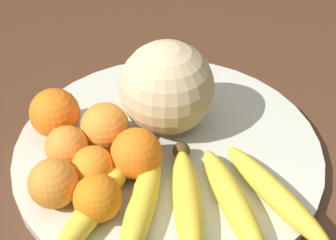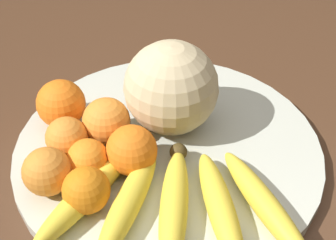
{
  "view_description": "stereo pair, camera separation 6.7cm",
  "coord_description": "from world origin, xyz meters",
  "px_view_note": "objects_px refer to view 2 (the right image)",
  "views": [
    {
      "loc": [
        0.13,
        0.54,
        1.29
      ],
      "look_at": [
        0.02,
        0.05,
        0.85
      ],
      "focal_mm": 50.0,
      "sensor_mm": 36.0,
      "label": 1
    },
    {
      "loc": [
        0.06,
        0.55,
        1.29
      ],
      "look_at": [
        0.02,
        0.05,
        0.85
      ],
      "focal_mm": 50.0,
      "sensor_mm": 36.0,
      "label": 2
    }
  ],
  "objects_px": {
    "melon": "(171,90)",
    "kitchen_table": "(175,172)",
    "orange_front_left": "(47,172)",
    "orange_front_right": "(67,138)",
    "orange_back_left": "(132,150)",
    "banana_bunch": "(173,202)",
    "produce_tag": "(91,149)",
    "orange_back_right": "(106,121)",
    "orange_mid_center": "(61,104)",
    "orange_side_extra": "(88,159)",
    "fruit_bowl": "(168,149)",
    "orange_top_small": "(86,190)"
  },
  "relations": [
    {
      "from": "kitchen_table",
      "to": "orange_top_small",
      "type": "distance_m",
      "value": 0.25
    },
    {
      "from": "orange_back_right",
      "to": "banana_bunch",
      "type": "bearing_deg",
      "value": 120.28
    },
    {
      "from": "orange_top_small",
      "to": "orange_side_extra",
      "type": "relative_size",
      "value": 1.07
    },
    {
      "from": "fruit_bowl",
      "to": "melon",
      "type": "xyz_separation_m",
      "value": [
        -0.01,
        -0.04,
        0.08
      ]
    },
    {
      "from": "orange_top_small",
      "to": "produce_tag",
      "type": "distance_m",
      "value": 0.11
    },
    {
      "from": "orange_side_extra",
      "to": "kitchen_table",
      "type": "bearing_deg",
      "value": -143.82
    },
    {
      "from": "banana_bunch",
      "to": "orange_front_left",
      "type": "bearing_deg",
      "value": -98.81
    },
    {
      "from": "fruit_bowl",
      "to": "orange_mid_center",
      "type": "distance_m",
      "value": 0.18
    },
    {
      "from": "melon",
      "to": "orange_mid_center",
      "type": "xyz_separation_m",
      "value": [
        0.17,
        -0.02,
        -0.03
      ]
    },
    {
      "from": "fruit_bowl",
      "to": "orange_side_extra",
      "type": "height_order",
      "value": "orange_side_extra"
    },
    {
      "from": "orange_front_left",
      "to": "orange_top_small",
      "type": "bearing_deg",
      "value": 146.16
    },
    {
      "from": "fruit_bowl",
      "to": "orange_front_right",
      "type": "bearing_deg",
      "value": 1.26
    },
    {
      "from": "fruit_bowl",
      "to": "orange_front_right",
      "type": "xyz_separation_m",
      "value": [
        0.15,
        0.0,
        0.04
      ]
    },
    {
      "from": "melon",
      "to": "orange_back_left",
      "type": "height_order",
      "value": "melon"
    },
    {
      "from": "orange_front_right",
      "to": "orange_side_extra",
      "type": "bearing_deg",
      "value": 125.32
    },
    {
      "from": "fruit_bowl",
      "to": "orange_back_right",
      "type": "bearing_deg",
      "value": -13.72
    },
    {
      "from": "orange_front_left",
      "to": "orange_back_right",
      "type": "distance_m",
      "value": 0.12
    },
    {
      "from": "orange_back_right",
      "to": "orange_top_small",
      "type": "xyz_separation_m",
      "value": [
        0.03,
        0.13,
        -0.0
      ]
    },
    {
      "from": "banana_bunch",
      "to": "orange_side_extra",
      "type": "bearing_deg",
      "value": -114.85
    },
    {
      "from": "orange_back_left",
      "to": "orange_top_small",
      "type": "distance_m",
      "value": 0.09
    },
    {
      "from": "orange_back_right",
      "to": "produce_tag",
      "type": "distance_m",
      "value": 0.05
    },
    {
      "from": "kitchen_table",
      "to": "melon",
      "type": "height_order",
      "value": "melon"
    },
    {
      "from": "orange_front_left",
      "to": "orange_front_right",
      "type": "xyz_separation_m",
      "value": [
        -0.02,
        -0.07,
        -0.0
      ]
    },
    {
      "from": "orange_side_extra",
      "to": "produce_tag",
      "type": "xyz_separation_m",
      "value": [
        0.0,
        -0.05,
        -0.03
      ]
    },
    {
      "from": "orange_mid_center",
      "to": "orange_top_small",
      "type": "height_order",
      "value": "orange_mid_center"
    },
    {
      "from": "fruit_bowl",
      "to": "melon",
      "type": "bearing_deg",
      "value": -101.78
    },
    {
      "from": "orange_front_right",
      "to": "orange_back_left",
      "type": "distance_m",
      "value": 0.1
    },
    {
      "from": "melon",
      "to": "kitchen_table",
      "type": "bearing_deg",
      "value": -149.96
    },
    {
      "from": "orange_back_right",
      "to": "produce_tag",
      "type": "bearing_deg",
      "value": 39.06
    },
    {
      "from": "fruit_bowl",
      "to": "banana_bunch",
      "type": "height_order",
      "value": "banana_bunch"
    },
    {
      "from": "orange_front_right",
      "to": "orange_back_right",
      "type": "xyz_separation_m",
      "value": [
        -0.06,
        -0.03,
        0.01
      ]
    },
    {
      "from": "orange_front_left",
      "to": "orange_side_extra",
      "type": "distance_m",
      "value": 0.06
    },
    {
      "from": "fruit_bowl",
      "to": "orange_side_extra",
      "type": "xyz_separation_m",
      "value": [
        0.11,
        0.05,
        0.04
      ]
    },
    {
      "from": "fruit_bowl",
      "to": "orange_mid_center",
      "type": "xyz_separation_m",
      "value": [
        0.16,
        -0.07,
        0.05
      ]
    },
    {
      "from": "kitchen_table",
      "to": "orange_back_right",
      "type": "bearing_deg",
      "value": 13.79
    },
    {
      "from": "banana_bunch",
      "to": "orange_mid_center",
      "type": "relative_size",
      "value": 4.6
    },
    {
      "from": "fruit_bowl",
      "to": "orange_front_left",
      "type": "relative_size",
      "value": 6.95
    },
    {
      "from": "melon",
      "to": "banana_bunch",
      "type": "bearing_deg",
      "value": 85.24
    },
    {
      "from": "kitchen_table",
      "to": "fruit_bowl",
      "type": "bearing_deg",
      "value": 70.52
    },
    {
      "from": "orange_mid_center",
      "to": "orange_back_left",
      "type": "height_order",
      "value": "orange_mid_center"
    },
    {
      "from": "banana_bunch",
      "to": "produce_tag",
      "type": "relative_size",
      "value": 4.41
    },
    {
      "from": "orange_back_left",
      "to": "produce_tag",
      "type": "xyz_separation_m",
      "value": [
        0.06,
        -0.04,
        -0.03
      ]
    },
    {
      "from": "melon",
      "to": "orange_back_right",
      "type": "relative_size",
      "value": 1.99
    },
    {
      "from": "orange_front_right",
      "to": "orange_mid_center",
      "type": "xyz_separation_m",
      "value": [
        0.01,
        -0.07,
        0.01
      ]
    },
    {
      "from": "orange_mid_center",
      "to": "produce_tag",
      "type": "height_order",
      "value": "orange_mid_center"
    },
    {
      "from": "fruit_bowl",
      "to": "orange_side_extra",
      "type": "bearing_deg",
      "value": 22.84
    },
    {
      "from": "produce_tag",
      "to": "orange_front_left",
      "type": "bearing_deg",
      "value": 91.3
    },
    {
      "from": "orange_mid_center",
      "to": "kitchen_table",
      "type": "bearing_deg",
      "value": 173.97
    },
    {
      "from": "orange_mid_center",
      "to": "produce_tag",
      "type": "distance_m",
      "value": 0.09
    },
    {
      "from": "kitchen_table",
      "to": "orange_front_left",
      "type": "xyz_separation_m",
      "value": [
        0.18,
        0.12,
        0.15
      ]
    }
  ]
}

